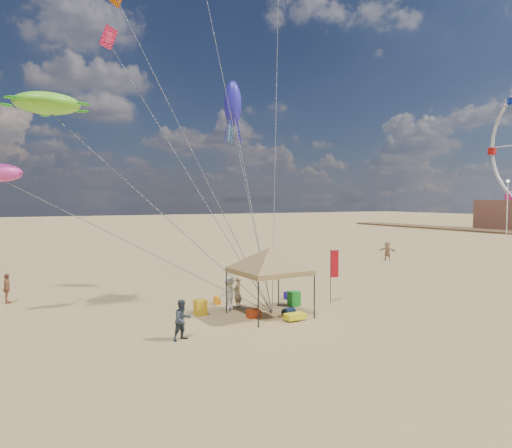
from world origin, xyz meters
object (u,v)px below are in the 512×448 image
Objects in this scene: chair_yellow at (200,307)px; person_near_b at (183,320)px; cooler_blue at (290,295)px; person_far_c at (387,251)px; person_near_a at (238,292)px; cooler_red at (253,313)px; lamp_north at (507,198)px; person_near_c at (229,294)px; person_far_a at (7,288)px; canopy_tent at (269,250)px; beach_cart at (295,316)px; chair_green at (294,298)px; feather_flag at (334,267)px.

chair_yellow is 0.46× the size of person_near_b.
cooler_blue is 18.25m from person_far_c.
cooler_red is at bearing 46.37° from person_near_a.
person_near_b is 66.44m from lamp_north.
person_near_c is at bearing 27.96° from person_near_b.
person_near_c is at bearing -92.65° from person_far_c.
person_near_c reaches higher than cooler_blue.
chair_yellow reaches higher than cooler_blue.
person_far_a is at bearing 138.51° from chair_yellow.
cooler_red is 0.77× the size of chair_yellow.
canopy_tent is 6.43× the size of beach_cart.
person_near_c is (3.47, 3.41, 0.04)m from person_near_b.
person_far_c reaches higher than cooler_blue.
cooler_red is at bearing -155.61° from lamp_north.
person_far_c reaches higher than person_near_c.
person_near_b is at bearing -176.16° from beach_cart.
person_near_b reaches higher than chair_green.
person_near_c is at bearing 7.71° from chair_yellow.
canopy_tent reaches higher than person_near_c.
lamp_north is at bearing 80.70° from person_far_c.
canopy_tent is 21.98m from person_far_c.
canopy_tent is 3.61× the size of person_near_c.
beach_cart is 0.55× the size of person_far_c.
person_far_c is (23.08, 13.43, 0.05)m from person_near_b.
chair_green is 0.46× the size of person_near_b.
feather_flag is 5.02m from person_near_a.
canopy_tent reaches higher than feather_flag.
cooler_blue is 8.48m from person_near_b.
cooler_blue is 58.10m from lamp_north.
canopy_tent is 10.71× the size of cooler_red.
chair_green is 19.49m from person_far_c.
chair_yellow is at bearing -24.95° from person_near_a.
person_near_a is 0.94× the size of person_far_c.
person_near_a is at bearing -157.26° from lamp_north.
person_near_b is at bearing -155.67° from lamp_north.
person_near_c is (1.53, 0.21, 0.45)m from chair_yellow.
feather_flag is 4.39m from beach_cart.
beach_cart is (1.34, -1.32, 0.01)m from cooler_red.
cooler_blue is (-1.40, 1.88, -1.66)m from feather_flag.
lamp_north is at bearing 26.02° from beach_cart.
person_far_c is (16.35, 10.60, 0.46)m from chair_green.
person_far_a is (-5.78, 10.04, -0.00)m from person_near_b.
lamp_north is (56.91, 23.89, 4.71)m from person_near_c.
cooler_red is 0.77× the size of chair_green.
cooler_blue is at bearing -114.36° from person_far_a.
cooler_blue is 0.34× the size of person_near_c.
person_far_a is at bearing 138.55° from beach_cart.
feather_flag reaches higher than person_near_c.
person_near_b reaches higher than cooler_blue.
feather_flag is 1.80× the size of person_near_b.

